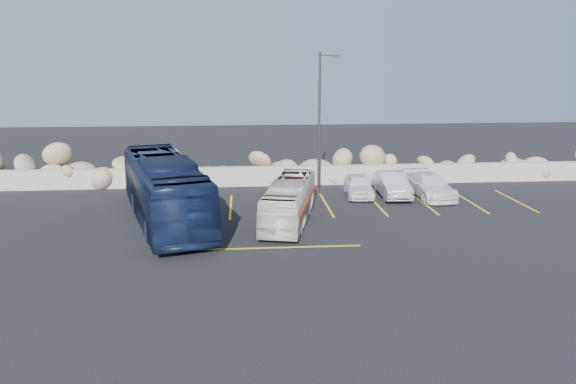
{
  "coord_description": "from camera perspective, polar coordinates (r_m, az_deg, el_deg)",
  "views": [
    {
      "loc": [
        -1.88,
        -21.74,
        7.56
      ],
      "look_at": [
        0.28,
        4.0,
        1.46
      ],
      "focal_mm": 35.0,
      "sensor_mm": 36.0,
      "label": 1
    }
  ],
  "objects": [
    {
      "name": "vintage_bus",
      "position": [
        26.63,
        0.14,
        -0.93
      ],
      "size": [
        3.33,
        7.49,
        2.03
      ],
      "primitive_type": "imported",
      "rotation": [
        0.0,
        0.0,
        -0.23
      ],
      "color": "silver",
      "rests_on": "ground"
    },
    {
      "name": "tour_coach",
      "position": [
        27.16,
        -12.43,
        0.25
      ],
      "size": [
        5.67,
        11.59,
        3.15
      ],
      "primitive_type": "imported",
      "rotation": [
        0.0,
        0.0,
        0.28
      ],
      "color": "#0F1933",
      "rests_on": "ground"
    },
    {
      "name": "seawall",
      "position": [
        34.5,
        -1.58,
        1.65
      ],
      "size": [
        60.0,
        0.4,
        1.2
      ],
      "primitive_type": "cube",
      "color": "gray",
      "rests_on": "ground"
    },
    {
      "name": "car_a",
      "position": [
        32.0,
        7.2,
        0.68
      ],
      "size": [
        1.76,
        3.79,
        1.26
      ],
      "primitive_type": "imported",
      "rotation": [
        0.0,
        0.0,
        -0.08
      ],
      "color": "white",
      "rests_on": "ground"
    },
    {
      "name": "car_b",
      "position": [
        32.24,
        10.54,
        0.75
      ],
      "size": [
        1.56,
        4.17,
        1.36
      ],
      "primitive_type": "imported",
      "rotation": [
        0.0,
        0.0,
        -0.03
      ],
      "color": "#B6B5BA",
      "rests_on": "ground"
    },
    {
      "name": "riprap_pile",
      "position": [
        35.55,
        -1.7,
        3.15
      ],
      "size": [
        54.0,
        2.8,
        2.6
      ],
      "primitive_type": null,
      "color": "#9E8668",
      "rests_on": "ground"
    },
    {
      "name": "parking_lines",
      "position": [
        29.08,
        8.34,
        -1.91
      ],
      "size": [
        18.16,
        9.36,
        0.01
      ],
      "color": "gold",
      "rests_on": "ground"
    },
    {
      "name": "lamppost",
      "position": [
        31.72,
        3.29,
        7.37
      ],
      "size": [
        1.14,
        0.18,
        8.0
      ],
      "color": "#312F2B",
      "rests_on": "ground"
    },
    {
      "name": "car_c",
      "position": [
        32.49,
        14.18,
        0.61
      ],
      "size": [
        2.2,
        4.65,
        1.31
      ],
      "primitive_type": "imported",
      "rotation": [
        0.0,
        0.0,
        0.08
      ],
      "color": "white",
      "rests_on": "ground"
    },
    {
      "name": "ground",
      "position": [
        23.1,
        0.13,
        -5.81
      ],
      "size": [
        90.0,
        90.0,
        0.0
      ],
      "primitive_type": "plane",
      "color": "black",
      "rests_on": "ground"
    }
  ]
}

